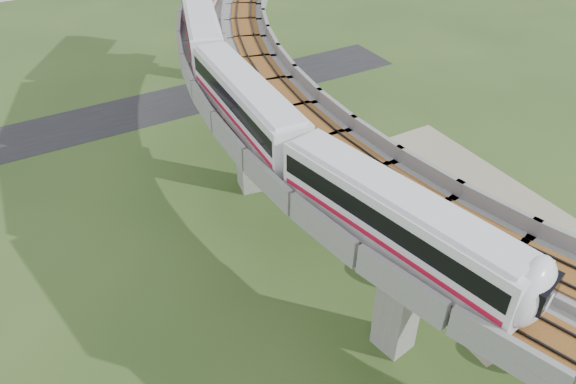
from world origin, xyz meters
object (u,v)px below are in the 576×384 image
Objects in this scene: car_dark at (422,173)px; car_white at (490,282)px; metro_train at (248,60)px; car_red at (481,213)px.

car_white is at bearing 145.09° from car_dark.
car_red is (14.50, -14.36, -11.62)m from metro_train.
car_dark is at bearing 71.48° from car_white.
metro_train is 15.24× the size of car_red.
metro_train is at bearing 48.42° from car_dark.
metro_train is 23.48m from car_red.
car_white is at bearing -66.22° from metro_train.
car_red is at bearing 51.10° from car_white.
car_red reaches higher than car_dark.
metro_train is 25.39m from car_white.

